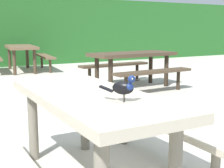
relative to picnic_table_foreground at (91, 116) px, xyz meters
The scene contains 4 objects.
picnic_table_foreground is the anchor object (origin of this frame).
bird_grackle 0.49m from the picnic_table_foreground, 80.32° to the right, with size 0.20×0.23×0.18m.
picnic_table_mid_left 4.30m from the picnic_table_foreground, 52.78° to the left, with size 1.84×1.76×0.74m.
picnic_table_mid_right 7.28m from the picnic_table_foreground, 80.43° to the left, with size 1.87×1.90×0.74m.
Camera 1 is at (-1.18, -2.26, 1.23)m, focal length 51.69 mm.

